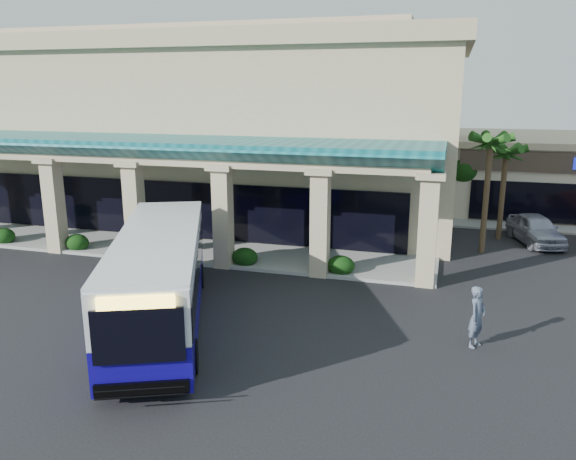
% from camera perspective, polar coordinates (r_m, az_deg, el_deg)
% --- Properties ---
extents(ground, '(110.00, 110.00, 0.00)m').
position_cam_1_polar(ground, '(20.54, -4.26, -8.75)').
color(ground, black).
extents(main_building, '(30.80, 14.80, 11.35)m').
position_cam_1_polar(main_building, '(36.83, -7.50, 10.46)').
color(main_building, tan).
rests_on(main_building, ground).
extents(arcade, '(30.00, 6.20, 5.70)m').
position_cam_1_polar(arcade, '(29.03, -14.58, 3.53)').
color(arcade, '#0F565E').
rests_on(arcade, ground).
extents(palm_0, '(2.40, 2.40, 6.60)m').
position_cam_1_polar(palm_0, '(29.13, 19.55, 4.10)').
color(palm_0, '#173C10').
rests_on(palm_0, ground).
extents(palm_1, '(2.40, 2.40, 5.80)m').
position_cam_1_polar(palm_1, '(32.22, 21.01, 4.15)').
color(palm_1, '#173C10').
rests_on(palm_1, ground).
extents(broadleaf_tree, '(2.60, 2.60, 4.81)m').
position_cam_1_polar(broadleaf_tree, '(37.12, 17.29, 4.89)').
color(broadleaf_tree, black).
rests_on(broadleaf_tree, ground).
extents(transit_bus, '(7.06, 11.71, 3.24)m').
position_cam_1_polar(transit_bus, '(19.96, -12.83, -4.80)').
color(transit_bus, '#120789').
rests_on(transit_bus, ground).
extents(pedestrian, '(0.75, 0.86, 1.99)m').
position_cam_1_polar(pedestrian, '(18.87, 18.64, -8.36)').
color(pedestrian, '#4D586B').
rests_on(pedestrian, ground).
extents(car_silver, '(2.97, 4.86, 1.55)m').
position_cam_1_polar(car_silver, '(32.41, 23.85, 0.09)').
color(car_silver, '#9C9CAD').
rests_on(car_silver, ground).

